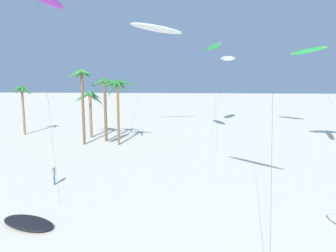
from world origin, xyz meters
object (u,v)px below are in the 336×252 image
object	(u,v)px
palm_tree_1	(82,81)
person_foreground_walker	(54,174)
grounded_kite_2	(28,223)
palm_tree_3	(90,100)
palm_tree_4	(117,90)
flying_kite_7	(308,51)
palm_tree_0	(22,94)
flying_kite_4	(213,47)
palm_tree_2	(105,90)
flying_kite_2	(228,58)
flying_kite_1	(157,28)

from	to	relation	value
palm_tree_1	person_foreground_walker	world-z (taller)	palm_tree_1
palm_tree_1	grounded_kite_2	world-z (taller)	palm_tree_1
palm_tree_3	palm_tree_4	bearing A→B (deg)	-44.03
flying_kite_7	palm_tree_1	bearing A→B (deg)	-158.55
person_foreground_walker	palm_tree_1	bearing A→B (deg)	97.86
palm_tree_0	palm_tree_3	world-z (taller)	palm_tree_0
flying_kite_7	person_foreground_walker	bearing A→B (deg)	-136.45
palm_tree_1	flying_kite_4	world-z (taller)	flying_kite_4
flying_kite_4	palm_tree_2	bearing A→B (deg)	-166.87
palm_tree_0	palm_tree_2	world-z (taller)	palm_tree_2
palm_tree_1	flying_kite_2	bearing A→B (deg)	37.93
palm_tree_4	flying_kite_4	world-z (taller)	flying_kite_4
flying_kite_2	palm_tree_4	bearing A→B (deg)	-134.91
flying_kite_2	flying_kite_7	xyz separation A→B (m)	(12.38, -3.20, 1.06)
palm_tree_1	grounded_kite_2	distance (m)	25.91
flying_kite_2	person_foreground_walker	bearing A→B (deg)	-119.67
palm_tree_0	flying_kite_4	distance (m)	29.60
palm_tree_4	flying_kite_7	world-z (taller)	flying_kite_7
grounded_kite_2	person_foreground_walker	xyz separation A→B (m)	(-1.34, 7.92, 0.73)
flying_kite_2	flying_kite_4	xyz separation A→B (m)	(-3.43, -10.46, 1.25)
flying_kite_7	palm_tree_0	bearing A→B (deg)	-171.79
palm_tree_1	flying_kite_1	world-z (taller)	flying_kite_1
palm_tree_2	flying_kite_4	size ratio (longest dim) A/B	0.63
palm_tree_3	flying_kite_7	xyz separation A→B (m)	(33.70, 8.05, 7.43)
person_foreground_walker	flying_kite_4	bearing A→B (deg)	55.65
palm_tree_4	flying_kite_7	bearing A→B (deg)	24.53
flying_kite_1	flying_kite_2	world-z (taller)	flying_kite_1
flying_kite_7	palm_tree_4	bearing A→B (deg)	-155.47
flying_kite_7	grounded_kite_2	bearing A→B (deg)	-128.42
palm_tree_0	flying_kite_4	world-z (taller)	flying_kite_4
palm_tree_1	grounded_kite_2	bearing A→B (deg)	-81.57
palm_tree_0	palm_tree_1	world-z (taller)	palm_tree_1
flying_kite_4	grounded_kite_2	bearing A→B (deg)	-114.66
palm_tree_0	flying_kite_2	distance (m)	34.09
palm_tree_3	flying_kite_7	world-z (taller)	flying_kite_7
palm_tree_0	palm_tree_4	xyz separation A→B (m)	(16.04, -6.60, 1.00)
palm_tree_0	grounded_kite_2	distance (m)	34.91
palm_tree_2	flying_kite_4	xyz separation A→B (m)	(14.91, 3.48, 5.94)
palm_tree_2	flying_kite_1	xyz separation A→B (m)	(6.50, 7.78, 9.03)
grounded_kite_2	palm_tree_3	bearing A→B (deg)	97.92
flying_kite_7	palm_tree_3	bearing A→B (deg)	-166.56
palm_tree_1	flying_kite_2	distance (m)	26.67
flying_kite_4	palm_tree_3	bearing A→B (deg)	-177.46
palm_tree_0	flying_kite_4	bearing A→B (deg)	-1.65
palm_tree_1	palm_tree_2	size ratio (longest dim) A/B	1.14
flying_kite_2	grounded_kite_2	world-z (taller)	flying_kite_2
flying_kite_4	flying_kite_7	world-z (taller)	flying_kite_7
palm_tree_0	grounded_kite_2	xyz separation A→B (m)	(14.97, -30.93, -6.17)
palm_tree_2	grounded_kite_2	world-z (taller)	palm_tree_2
palm_tree_0	palm_tree_2	xyz separation A→B (m)	(13.88, -4.31, 0.90)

